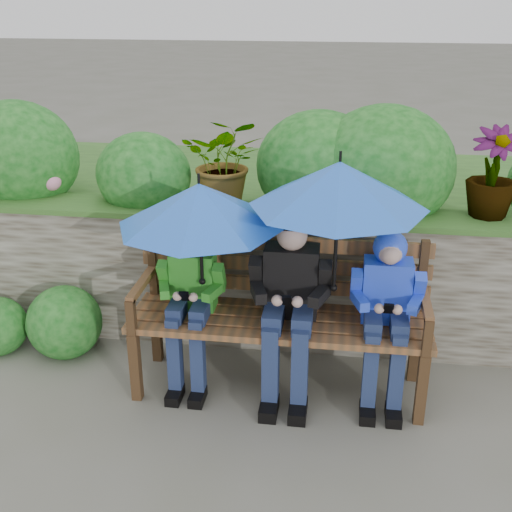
# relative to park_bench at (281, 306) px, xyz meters

# --- Properties ---
(ground) EXTENTS (60.00, 60.00, 0.00)m
(ground) POSITION_rel_park_bench_xyz_m (-0.15, -0.17, -0.58)
(ground) COLOR #5C5C4D
(ground) RESTS_ON ground
(garden_backdrop) EXTENTS (8.00, 2.87, 1.80)m
(garden_backdrop) POSITION_rel_park_bench_xyz_m (-0.19, 1.44, 0.02)
(garden_backdrop) COLOR #4C4537
(garden_backdrop) RESTS_ON ground
(park_bench) EXTENTS (1.93, 0.57, 1.02)m
(park_bench) POSITION_rel_park_bench_xyz_m (0.00, 0.00, 0.00)
(park_bench) COLOR #3C2816
(park_bench) RESTS_ON ground
(boy_left) EXTENTS (0.43, 0.50, 1.09)m
(boy_left) POSITION_rel_park_bench_xyz_m (-0.58, -0.08, 0.05)
(boy_left) COLOR #317D1A
(boy_left) RESTS_ON ground
(boy_middle) EXTENTS (0.52, 0.60, 1.20)m
(boy_middle) POSITION_rel_park_bench_xyz_m (0.06, -0.10, 0.10)
(boy_middle) COLOR black
(boy_middle) RESTS_ON ground
(boy_right) EXTENTS (0.45, 0.55, 1.13)m
(boy_right) POSITION_rel_park_bench_xyz_m (0.67, -0.08, 0.11)
(boy_right) COLOR blue
(boy_right) RESTS_ON ground
(umbrella_left) EXTENTS (1.04, 1.04, 0.73)m
(umbrella_left) POSITION_rel_park_bench_xyz_m (-0.50, -0.09, 0.70)
(umbrella_left) COLOR blue
(umbrella_left) RESTS_ON ground
(umbrella_right) EXTENTS (1.06, 1.06, 0.88)m
(umbrella_right) POSITION_rel_park_bench_xyz_m (0.34, -0.12, 0.87)
(umbrella_right) COLOR blue
(umbrella_right) RESTS_ON ground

